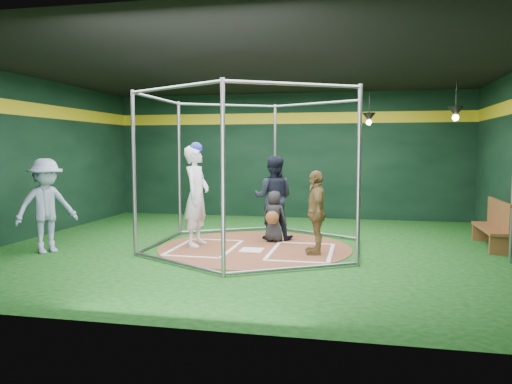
% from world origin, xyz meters
% --- Properties ---
extents(room_shell, '(10.10, 9.10, 3.53)m').
position_xyz_m(room_shell, '(0.00, 0.01, 1.75)').
color(room_shell, '#0D3C0D').
rests_on(room_shell, ground).
extents(clay_disc, '(3.80, 3.80, 0.01)m').
position_xyz_m(clay_disc, '(0.00, 0.00, 0.01)').
color(clay_disc, brown).
rests_on(clay_disc, ground).
extents(home_plate, '(0.43, 0.43, 0.01)m').
position_xyz_m(home_plate, '(0.00, -0.30, 0.02)').
color(home_plate, white).
rests_on(home_plate, clay_disc).
extents(batter_box_left, '(1.17, 1.77, 0.01)m').
position_xyz_m(batter_box_left, '(-0.95, -0.25, 0.02)').
color(batter_box_left, white).
rests_on(batter_box_left, clay_disc).
extents(batter_box_right, '(1.17, 1.77, 0.01)m').
position_xyz_m(batter_box_right, '(0.95, -0.25, 0.02)').
color(batter_box_right, white).
rests_on(batter_box_right, clay_disc).
extents(batting_cage, '(4.05, 4.67, 3.00)m').
position_xyz_m(batting_cage, '(-0.00, -0.00, 1.50)').
color(batting_cage, gray).
rests_on(batting_cage, ground).
extents(pendant_lamp_near, '(0.34, 0.34, 0.90)m').
position_xyz_m(pendant_lamp_near, '(2.20, 3.60, 2.74)').
color(pendant_lamp_near, black).
rests_on(pendant_lamp_near, room_shell).
extents(pendant_lamp_far, '(0.34, 0.34, 0.90)m').
position_xyz_m(pendant_lamp_far, '(4.00, 2.00, 2.74)').
color(pendant_lamp_far, black).
rests_on(pendant_lamp_far, room_shell).
extents(batter_figure, '(0.52, 0.75, 2.07)m').
position_xyz_m(batter_figure, '(-1.18, -0.05, 1.04)').
color(batter_figure, silver).
rests_on(batter_figure, clay_disc).
extents(visitor_leopard, '(0.53, 0.96, 1.54)m').
position_xyz_m(visitor_leopard, '(1.22, -0.34, 0.78)').
color(visitor_leopard, '#A18045').
rests_on(visitor_leopard, clay_disc).
extents(catcher_figure, '(0.59, 0.62, 1.07)m').
position_xyz_m(catcher_figure, '(0.27, 0.66, 0.55)').
color(catcher_figure, black).
rests_on(catcher_figure, clay_disc).
extents(umpire, '(0.88, 0.69, 1.79)m').
position_xyz_m(umpire, '(0.20, 0.98, 0.91)').
color(umpire, black).
rests_on(umpire, clay_disc).
extents(bystander_blue, '(1.20, 1.31, 1.77)m').
position_xyz_m(bystander_blue, '(-3.74, -1.23, 0.89)').
color(bystander_blue, '#8B9AB8').
rests_on(bystander_blue, ground).
extents(dugout_bench, '(0.38, 1.62, 0.94)m').
position_xyz_m(dugout_bench, '(4.62, 1.02, 0.48)').
color(dugout_bench, brown).
rests_on(dugout_bench, ground).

